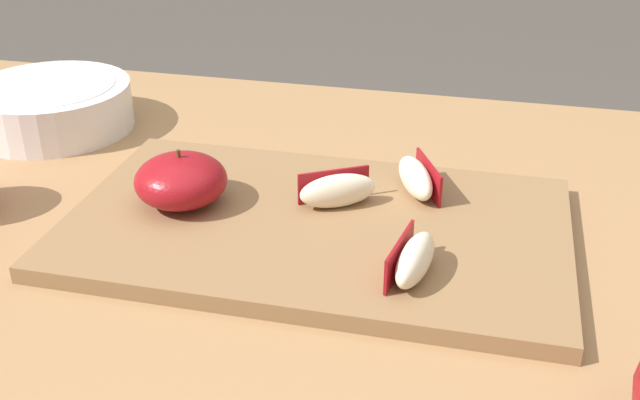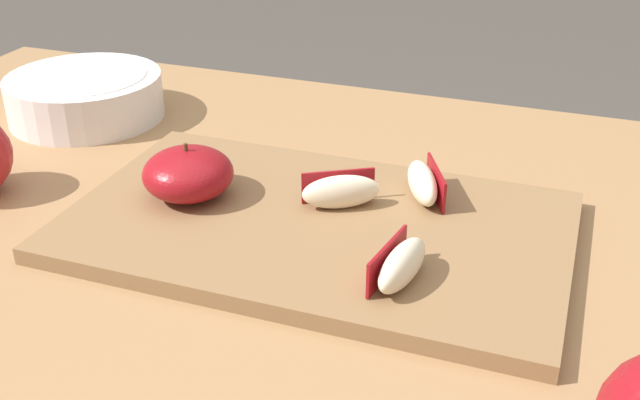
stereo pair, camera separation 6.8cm
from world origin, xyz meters
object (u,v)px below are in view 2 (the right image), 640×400
Objects in this scene: apple_wedge_right at (423,183)px; cutting_board at (320,227)px; apple_half_skin_up at (188,174)px; apple_wedge_near_knife at (401,265)px; ceramic_fruit_bowl at (85,95)px; apple_wedge_left at (341,191)px.

cutting_board is at bearing -136.63° from apple_wedge_right.
apple_half_skin_up is 1.13× the size of apple_wedge_right.
apple_wedge_near_knife is (0.02, -0.14, 0.00)m from apple_wedge_right.
cutting_board is at bearing -25.10° from ceramic_fruit_bowl.
cutting_board is 5.22× the size of apple_half_skin_up.
apple_wedge_left is (-0.07, -0.04, 0.00)m from apple_wedge_right.
ceramic_fruit_bowl is at bearing 144.00° from apple_half_skin_up.
apple_half_skin_up is 1.15× the size of apple_wedge_left.
apple_wedge_near_knife is 0.13m from apple_wedge_left.
apple_half_skin_up reaches higher than cutting_board.
apple_wedge_near_knife is 1.01× the size of apple_wedge_left.
ceramic_fruit_bowl is at bearing 167.43° from apple_wedge_right.
cutting_board is 5.89× the size of apple_wedge_right.
apple_half_skin_up is at bearing -168.73° from apple_wedge_left.
apple_half_skin_up is at bearing 161.87° from apple_wedge_near_knife.
apple_half_skin_up is (-0.13, 0.00, 0.03)m from cutting_board.
apple_wedge_right is at bearing 32.27° from apple_wedge_left.
ceramic_fruit_bowl is (-0.23, 0.17, -0.01)m from apple_half_skin_up.
apple_half_skin_up is at bearing 179.22° from cutting_board.
apple_wedge_right is at bearing 96.30° from apple_wedge_near_knife.
apple_half_skin_up reaches higher than ceramic_fruit_bowl.
cutting_board is 5.98× the size of apple_wedge_left.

